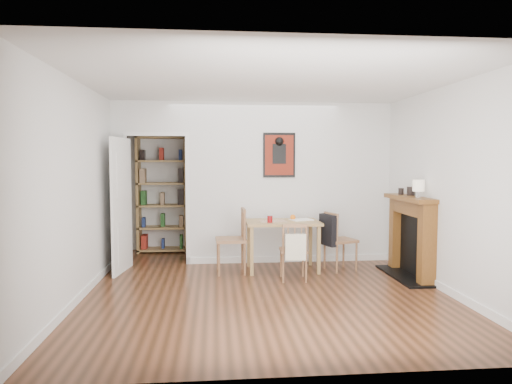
{
  "coord_description": "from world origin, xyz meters",
  "views": [
    {
      "loc": [
        -0.64,
        -5.97,
        1.67
      ],
      "look_at": [
        -0.04,
        0.6,
        1.21
      ],
      "focal_mm": 32.0,
      "sensor_mm": 36.0,
      "label": 1
    }
  ],
  "objects": [
    {
      "name": "notebook",
      "position": [
        0.68,
        0.86,
        0.76
      ],
      "size": [
        0.37,
        0.31,
        0.02
      ],
      "primitive_type": "cube",
      "rotation": [
        0.0,
        0.0,
        0.31
      ],
      "color": "white",
      "rests_on": "dining_table"
    },
    {
      "name": "placemat",
      "position": [
        0.23,
        0.8,
        0.75
      ],
      "size": [
        0.41,
        0.33,
        0.0
      ],
      "primitive_type": "cube",
      "rotation": [
        0.0,
        0.0,
        0.11
      ],
      "color": "beige",
      "rests_on": "dining_table"
    },
    {
      "name": "chair_left",
      "position": [
        -0.41,
        0.7,
        0.48
      ],
      "size": [
        0.5,
        0.5,
        0.97
      ],
      "color": "#926644",
      "rests_on": "ground"
    },
    {
      "name": "dining_table",
      "position": [
        0.38,
        0.8,
        0.66
      ],
      "size": [
        1.1,
        0.7,
        0.75
      ],
      "color": "#9A7848",
      "rests_on": "ground"
    },
    {
      "name": "room_shell",
      "position": [
        0.1,
        1.34,
        1.3
      ],
      "size": [
        5.2,
        5.2,
        5.2
      ],
      "color": "silver",
      "rests_on": "ground"
    },
    {
      "name": "mantel_lamp",
      "position": [
        2.11,
        -0.04,
        1.31
      ],
      "size": [
        0.16,
        0.16,
        0.24
      ],
      "color": "silver",
      "rests_on": "fireplace"
    },
    {
      "name": "bookshelf",
      "position": [
        -1.59,
        2.4,
        1.05
      ],
      "size": [
        0.89,
        0.36,
        2.12
      ],
      "color": "#9A7848",
      "rests_on": "ground"
    },
    {
      "name": "fireplace",
      "position": [
        2.16,
        0.25,
        0.62
      ],
      "size": [
        0.45,
        1.25,
        1.16
      ],
      "color": "brown",
      "rests_on": "ground"
    },
    {
      "name": "chair_front",
      "position": [
        0.45,
        0.22,
        0.41
      ],
      "size": [
        0.43,
        0.48,
        0.81
      ],
      "color": "#926644",
      "rests_on": "ground"
    },
    {
      "name": "chair_right",
      "position": [
        1.24,
        0.73,
        0.46
      ],
      "size": [
        0.6,
        0.56,
        0.89
      ],
      "color": "#926644",
      "rests_on": "ground"
    },
    {
      "name": "orange_fruit",
      "position": [
        0.55,
        0.9,
        0.79
      ],
      "size": [
        0.08,
        0.08,
        0.08
      ],
      "primitive_type": "sphere",
      "color": "orange",
      "rests_on": "dining_table"
    },
    {
      "name": "ground",
      "position": [
        0.0,
        0.0,
        0.0
      ],
      "size": [
        5.2,
        5.2,
        0.0
      ],
      "primitive_type": "plane",
      "color": "brown",
      "rests_on": "ground"
    },
    {
      "name": "ceramic_jar_b",
      "position": [
        2.1,
        0.52,
        1.21
      ],
      "size": [
        0.08,
        0.08,
        0.1
      ],
      "primitive_type": "cylinder",
      "color": "black",
      "rests_on": "fireplace"
    },
    {
      "name": "red_glass",
      "position": [
        0.17,
        0.64,
        0.8
      ],
      "size": [
        0.08,
        0.08,
        0.1
      ],
      "primitive_type": "cylinder",
      "color": "maroon",
      "rests_on": "dining_table"
    },
    {
      "name": "ceramic_jar_a",
      "position": [
        2.18,
        0.36,
        1.22
      ],
      "size": [
        0.1,
        0.1,
        0.13
      ],
      "primitive_type": "cylinder",
      "color": "black",
      "rests_on": "fireplace"
    }
  ]
}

